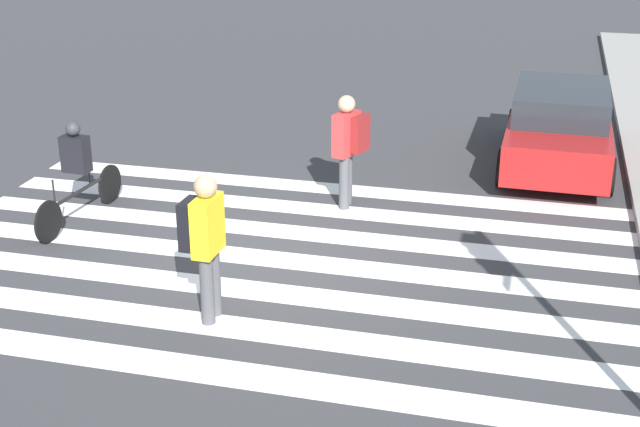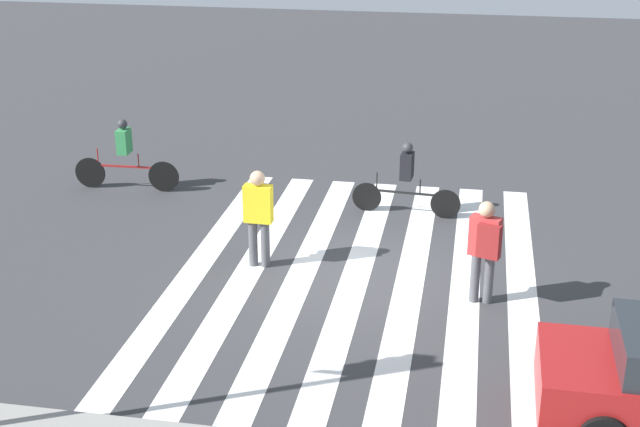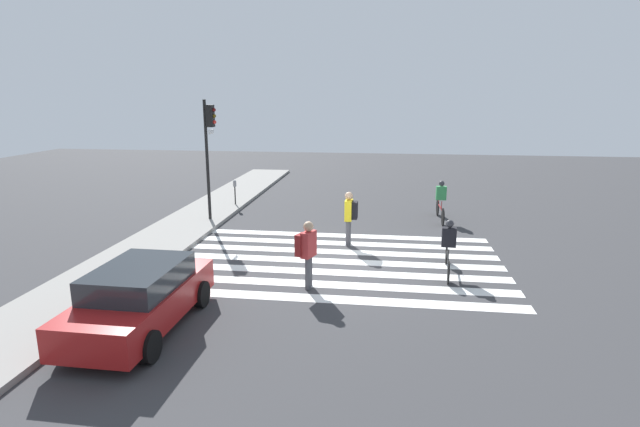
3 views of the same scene
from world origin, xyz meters
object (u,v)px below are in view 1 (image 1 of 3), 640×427
object	(u,v)px
cyclist_mid_street	(77,168)
car_parked_far_curb	(559,126)
pedestrian_adult_blue_shirt	(349,142)
pedestrian_adult_tall_backpack	(205,236)

from	to	relation	value
cyclist_mid_street	car_parked_far_curb	world-z (taller)	cyclist_mid_street
pedestrian_adult_blue_shirt	pedestrian_adult_tall_backpack	size ratio (longest dim) A/B	0.98
pedestrian_adult_tall_backpack	car_parked_far_curb	bearing A→B (deg)	151.68
cyclist_mid_street	car_parked_far_curb	xyz separation A→B (m)	(-4.47, 7.01, -0.12)
pedestrian_adult_blue_shirt	cyclist_mid_street	size ratio (longest dim) A/B	0.79
pedestrian_adult_blue_shirt	pedestrian_adult_tall_backpack	distance (m)	4.13
pedestrian_adult_blue_shirt	pedestrian_adult_tall_backpack	xyz separation A→B (m)	(4.04, -0.83, 0.02)
cyclist_mid_street	car_parked_far_curb	size ratio (longest dim) A/B	0.54
pedestrian_adult_blue_shirt	car_parked_far_curb	world-z (taller)	pedestrian_adult_blue_shirt
cyclist_mid_street	car_parked_far_curb	bearing A→B (deg)	127.07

